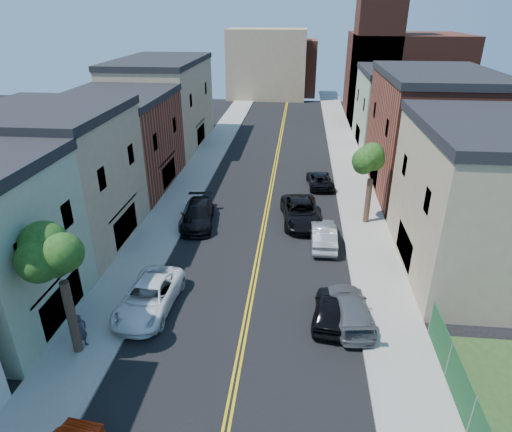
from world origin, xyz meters
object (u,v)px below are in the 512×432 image
(white_pickup, at_px, (149,297))
(grey_car_right, at_px, (349,309))
(grey_car_left, at_px, (194,213))
(black_car_right, at_px, (330,309))
(pedestrian_left, at_px, (81,331))
(black_car_left, at_px, (198,215))
(silver_car_right, at_px, (323,235))
(dark_car_right_far, at_px, (320,180))
(black_suv_lane, at_px, (301,212))

(white_pickup, bearing_deg, grey_car_right, 3.43)
(grey_car_left, bearing_deg, black_car_right, -51.65)
(white_pickup, distance_m, pedestrian_left, 4.11)
(black_car_left, height_order, silver_car_right, black_car_left)
(white_pickup, bearing_deg, black_car_left, 90.72)
(black_car_right, height_order, dark_car_right_far, black_car_right)
(grey_car_left, relative_size, grey_car_right, 0.93)
(black_car_left, distance_m, black_car_right, 14.42)
(grey_car_left, xyz_separation_m, black_car_left, (0.37, -0.30, 0.01))
(silver_car_right, bearing_deg, black_car_right, 89.24)
(black_car_right, bearing_deg, black_suv_lane, -75.24)
(grey_car_right, distance_m, pedestrian_left, 13.72)
(pedestrian_left, bearing_deg, white_pickup, -18.91)
(black_car_right, bearing_deg, white_pickup, 7.21)
(white_pickup, distance_m, silver_car_right, 13.06)
(black_suv_lane, distance_m, pedestrian_left, 18.69)
(grey_car_left, xyz_separation_m, grey_car_right, (11.00, -10.96, -0.07))
(dark_car_right_far, distance_m, pedestrian_left, 26.39)
(grey_car_left, distance_m, silver_car_right, 10.28)
(silver_car_right, relative_size, dark_car_right_far, 1.01)
(black_car_right, distance_m, pedestrian_left, 12.70)
(silver_car_right, height_order, dark_car_right_far, silver_car_right)
(grey_car_left, relative_size, silver_car_right, 0.98)
(grey_car_right, height_order, pedestrian_left, pedestrian_left)
(grey_car_right, bearing_deg, silver_car_right, -89.41)
(dark_car_right_far, xyz_separation_m, black_suv_lane, (-1.73, -7.93, 0.19))
(black_car_right, bearing_deg, black_car_left, -41.36)
(silver_car_right, distance_m, black_suv_lane, 3.85)
(silver_car_right, distance_m, dark_car_right_far, 11.43)
(grey_car_left, relative_size, dark_car_right_far, 1.00)
(grey_car_right, relative_size, silver_car_right, 1.06)
(dark_car_right_far, bearing_deg, white_pickup, 57.45)
(grey_car_right, relative_size, black_car_right, 1.19)
(black_car_right, bearing_deg, pedestrian_left, 22.85)
(grey_car_left, bearing_deg, grey_car_right, -48.55)
(black_suv_lane, bearing_deg, silver_car_right, -72.39)
(dark_car_right_far, bearing_deg, black_car_left, 37.43)
(white_pickup, relative_size, black_suv_lane, 0.94)
(grey_car_left, xyz_separation_m, black_car_right, (9.96, -11.06, -0.08))
(black_car_right, relative_size, dark_car_right_far, 0.90)
(pedestrian_left, bearing_deg, silver_car_right, -31.39)
(black_car_right, relative_size, black_suv_lane, 0.69)
(black_car_left, xyz_separation_m, dark_car_right_far, (9.68, 9.10, -0.16))
(black_suv_lane, bearing_deg, grey_car_right, -84.39)
(grey_car_left, distance_m, black_car_left, 0.47)
(pedestrian_left, bearing_deg, black_car_left, 3.86)
(white_pickup, xyz_separation_m, pedestrian_left, (-2.24, -3.43, 0.30))
(black_car_right, xyz_separation_m, black_suv_lane, (-1.64, 11.93, 0.13))
(white_pickup, relative_size, silver_car_right, 1.20)
(white_pickup, xyz_separation_m, black_car_right, (9.96, 0.05, -0.08))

